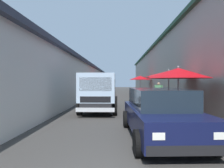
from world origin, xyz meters
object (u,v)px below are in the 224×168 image
fruit_stall_near_right (101,83)px  parked_scooter (88,97)px  hatchback_car (160,113)px  delivery_truck (99,94)px  fruit_stall_near_left (169,79)px  fruit_stall_far_left (140,80)px  plastic_stool (143,99)px  vendor_by_crates (159,91)px  fruit_stall_far_right (178,79)px

fruit_stall_near_right → parked_scooter: bearing=177.2°
hatchback_car → delivery_truck: 4.88m
fruit_stall_near_left → fruit_stall_far_left: size_ratio=1.01×
fruit_stall_near_left → fruit_stall_near_right: size_ratio=1.21×
fruit_stall_near_right → plastic_stool: 8.50m
fruit_stall_far_left → hatchback_car: fruit_stall_far_left is taller
parked_scooter → plastic_stool: size_ratio=3.89×
hatchback_car → vendor_by_crates: (9.50, -1.96, 0.20)m
vendor_by_crates → parked_scooter: vendor_by_crates is taller
fruit_stall_near_right → plastic_stool: bearing=-151.1°
fruit_stall_near_right → delivery_truck: 12.28m
fruit_stall_far_right → fruit_stall_far_left: fruit_stall_far_left is taller
fruit_stall_near_right → delivery_truck: (-12.22, -1.08, -0.52)m
plastic_stool → fruit_stall_far_left: bearing=-4.5°
fruit_stall_far_right → fruit_stall_far_left: (14.69, -0.15, 0.11)m
fruit_stall_far_left → plastic_stool: fruit_stall_far_left is taller
fruit_stall_far_right → vendor_by_crates: (7.48, -0.82, -0.86)m
fruit_stall_near_left → hatchback_car: 4.71m
fruit_stall_far_right → parked_scooter: fruit_stall_far_right is taller
parked_scooter → fruit_stall_far_right: bearing=-146.9°
fruit_stall_far_right → fruit_stall_near_right: fruit_stall_far_right is taller
fruit_stall_near_right → plastic_stool: (-7.36, -4.07, -1.23)m
fruit_stall_near_left → parked_scooter: size_ratio=1.54×
fruit_stall_near_left → plastic_stool: 5.07m
vendor_by_crates → parked_scooter: size_ratio=0.96×
fruit_stall_near_right → fruit_stall_far_right: bearing=-162.7°
vendor_by_crates → fruit_stall_far_left: bearing=5.3°
fruit_stall_near_right → fruit_stall_near_left: bearing=-158.5°
hatchback_car → fruit_stall_near_left: bearing=-18.0°
fruit_stall_far_left → hatchback_car: (-16.71, 1.29, -1.16)m
parked_scooter → delivery_truck: bearing=-164.6°
fruit_stall_near_left → vendor_by_crates: 5.24m
delivery_truck → vendor_by_crates: bearing=-39.3°
fruit_stall_far_right → delivery_truck: size_ratio=0.51×
fruit_stall_far_right → parked_scooter: 8.99m
fruit_stall_far_right → parked_scooter: (7.45, 4.86, -1.34)m
plastic_stool → vendor_by_crates: bearing=-75.1°
fruit_stall_near_left → parked_scooter: 7.36m
fruit_stall_near_left → fruit_stall_far_left: bearing=0.6°
fruit_stall_far_left → hatchback_car: size_ratio=0.64×
fruit_stall_far_left → vendor_by_crates: fruit_stall_far_left is taller
fruit_stall_near_left → fruit_stall_far_left: fruit_stall_far_left is taller
fruit_stall_near_right → fruit_stall_far_left: bearing=-87.7°
hatchback_car → fruit_stall_far_right: bearing=-29.5°
fruit_stall_far_right → hatchback_car: (-2.02, 1.14, -1.05)m
fruit_stall_far_right → hatchback_car: bearing=150.5°
hatchback_car → plastic_stool: 9.20m
fruit_stall_far_right → vendor_by_crates: fruit_stall_far_right is taller
fruit_stall_near_left → parked_scooter: fruit_stall_near_left is taller
hatchback_car → delivery_truck: delivery_truck is taller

